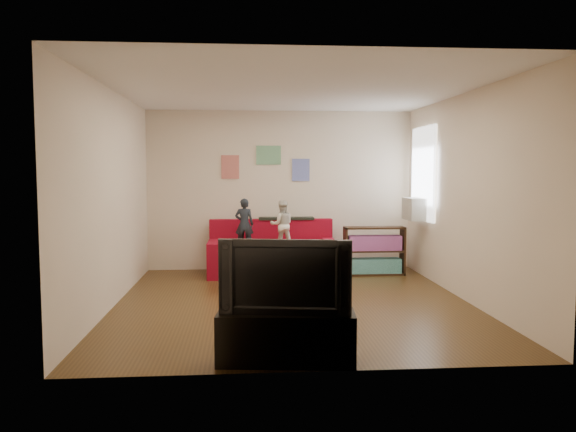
{
  "coord_description": "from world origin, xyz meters",
  "views": [
    {
      "loc": [
        -0.61,
        -7.08,
        1.7
      ],
      "look_at": [
        0.0,
        0.8,
        1.05
      ],
      "focal_mm": 35.0,
      "sensor_mm": 36.0,
      "label": 1
    }
  ],
  "objects": [
    {
      "name": "sofa",
      "position": [
        -0.17,
        2.0,
        0.3
      ],
      "size": [
        2.06,
        0.95,
        0.91
      ],
      "color": "maroon",
      "rests_on": "ground"
    },
    {
      "name": "coffee_table",
      "position": [
        -0.4,
        0.92,
        0.35
      ],
      "size": [
        0.89,
        0.49,
        0.4
      ],
      "color": "olive",
      "rests_on": "ground"
    },
    {
      "name": "game_controller",
      "position": [
        -0.2,
        0.97,
        0.42
      ],
      "size": [
        0.14,
        0.04,
        0.03
      ],
      "primitive_type": "cube",
      "rotation": [
        0.0,
        0.0,
        -0.01
      ],
      "color": "white",
      "rests_on": "coffee_table"
    },
    {
      "name": "tissue",
      "position": [
        0.51,
        0.72,
        0.05
      ],
      "size": [
        0.12,
        0.12,
        0.1
      ],
      "primitive_type": "sphere",
      "rotation": [
        0.0,
        0.0,
        0.23
      ],
      "color": "silver",
      "rests_on": "ground"
    },
    {
      "name": "file_box",
      "position": [
        0.52,
        1.61,
        0.14
      ],
      "size": [
        0.4,
        0.31,
        0.28
      ],
      "color": "beige",
      "rests_on": "ground"
    },
    {
      "name": "artwork_center",
      "position": [
        -0.2,
        2.48,
        1.95
      ],
      "size": [
        0.42,
        0.01,
        0.32
      ],
      "primitive_type": "cube",
      "color": "#72B27F",
      "rests_on": "room_shell"
    },
    {
      "name": "remote",
      "position": [
        -0.65,
        0.8,
        0.41
      ],
      "size": [
        0.21,
        0.11,
        0.02
      ],
      "primitive_type": "cube",
      "rotation": [
        0.0,
        0.0,
        0.33
      ],
      "color": "black",
      "rests_on": "coffee_table"
    },
    {
      "name": "tv_stand",
      "position": [
        -0.26,
        -2.25,
        0.23
      ],
      "size": [
        1.24,
        0.52,
        0.45
      ],
      "primitive_type": "cube",
      "rotation": [
        0.0,
        0.0,
        -0.1
      ],
      "color": "black",
      "rests_on": "ground"
    },
    {
      "name": "television",
      "position": [
        -0.26,
        -2.25,
        0.78
      ],
      "size": [
        1.15,
        0.33,
        0.66
      ],
      "primitive_type": "imported",
      "rotation": [
        0.0,
        0.0,
        -0.16
      ],
      "color": "black",
      "rests_on": "tv_stand"
    },
    {
      "name": "room_shell",
      "position": [
        0.0,
        0.0,
        1.35
      ],
      "size": [
        4.52,
        5.02,
        2.72
      ],
      "color": "#523718",
      "rests_on": "ground"
    },
    {
      "name": "artwork_left",
      "position": [
        -0.85,
        2.48,
        1.75
      ],
      "size": [
        0.3,
        0.01,
        0.4
      ],
      "primitive_type": "cube",
      "color": "#D87266",
      "rests_on": "room_shell"
    },
    {
      "name": "window",
      "position": [
        2.22,
        1.65,
        1.64
      ],
      "size": [
        0.04,
        1.08,
        1.48
      ],
      "primitive_type": "cube",
      "color": "white",
      "rests_on": "room_shell"
    },
    {
      "name": "ac_unit",
      "position": [
        2.1,
        1.65,
        1.08
      ],
      "size": [
        0.28,
        0.55,
        0.35
      ],
      "primitive_type": "cube",
      "color": "#B7B2A3",
      "rests_on": "window"
    },
    {
      "name": "bookshelf",
      "position": [
        1.48,
        1.81,
        0.35
      ],
      "size": [
        0.98,
        0.29,
        0.78
      ],
      "color": "#342012",
      "rests_on": "ground"
    },
    {
      "name": "child_b",
      "position": [
        -0.02,
        1.83,
        0.82
      ],
      "size": [
        0.4,
        0.32,
        0.78
      ],
      "primitive_type": "imported",
      "rotation": [
        0.0,
        0.0,
        3.19
      ],
      "color": "silver",
      "rests_on": "sofa"
    },
    {
      "name": "artwork_right",
      "position": [
        0.35,
        2.48,
        1.7
      ],
      "size": [
        0.3,
        0.01,
        0.38
      ],
      "primitive_type": "cube",
      "color": "#727FCC",
      "rests_on": "room_shell"
    },
    {
      "name": "child_a",
      "position": [
        -0.62,
        1.83,
        0.84
      ],
      "size": [
        0.32,
        0.23,
        0.82
      ],
      "primitive_type": "imported",
      "rotation": [
        0.0,
        0.0,
        3.01
      ],
      "color": "black",
      "rests_on": "sofa"
    }
  ]
}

